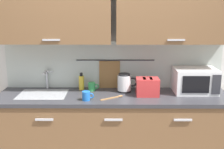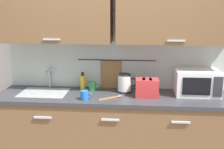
% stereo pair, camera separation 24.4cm
% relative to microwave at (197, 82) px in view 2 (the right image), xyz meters
% --- Properties ---
extents(counter_unit, '(2.53, 0.64, 0.90)m').
position_rel_microwave_xyz_m(counter_unit, '(-0.91, -0.11, -0.58)').
color(counter_unit, brown).
rests_on(counter_unit, ground).
extents(back_wall_assembly, '(3.70, 0.41, 2.50)m').
position_rel_microwave_xyz_m(back_wall_assembly, '(-0.90, 0.12, 0.49)').
color(back_wall_assembly, silver).
rests_on(back_wall_assembly, ground).
extents(sink_faucet, '(0.09, 0.17, 0.22)m').
position_rel_microwave_xyz_m(sink_faucet, '(-1.67, 0.12, 0.01)').
color(sink_faucet, '#B2B5BA').
rests_on(sink_faucet, counter_unit).
extents(microwave, '(0.46, 0.35, 0.27)m').
position_rel_microwave_xyz_m(microwave, '(0.00, 0.00, 0.00)').
color(microwave, white).
rests_on(microwave, counter_unit).
extents(electric_kettle, '(0.23, 0.16, 0.21)m').
position_rel_microwave_xyz_m(electric_kettle, '(-0.78, 0.01, -0.03)').
color(electric_kettle, black).
rests_on(electric_kettle, counter_unit).
extents(dish_soap_bottle, '(0.06, 0.06, 0.20)m').
position_rel_microwave_xyz_m(dish_soap_bottle, '(-1.27, 0.10, -0.05)').
color(dish_soap_bottle, yellow).
rests_on(dish_soap_bottle, counter_unit).
extents(mug_near_sink, '(0.12, 0.08, 0.09)m').
position_rel_microwave_xyz_m(mug_near_sink, '(-1.18, -0.29, -0.09)').
color(mug_near_sink, blue).
rests_on(mug_near_sink, counter_unit).
extents(toaster, '(0.26, 0.17, 0.19)m').
position_rel_microwave_xyz_m(toaster, '(-0.54, -0.13, -0.04)').
color(toaster, red).
rests_on(toaster, counter_unit).
extents(mug_by_kettle, '(0.12, 0.08, 0.09)m').
position_rel_microwave_xyz_m(mug_by_kettle, '(-1.15, 0.05, -0.09)').
color(mug_by_kettle, green).
rests_on(mug_by_kettle, counter_unit).
extents(wooden_spoon, '(0.24, 0.18, 0.01)m').
position_rel_microwave_xyz_m(wooden_spoon, '(-0.89, -0.21, -0.13)').
color(wooden_spoon, '#9E7042').
rests_on(wooden_spoon, counter_unit).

